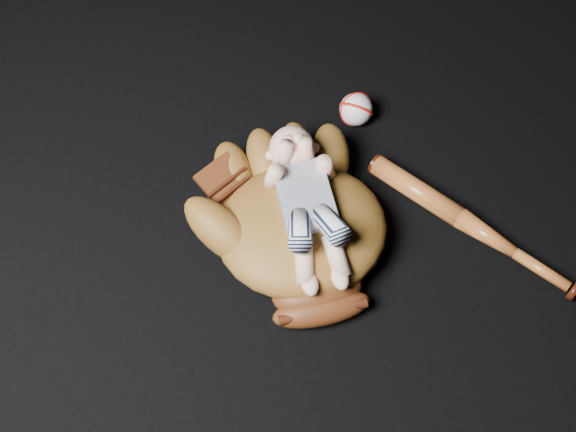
{
  "coord_description": "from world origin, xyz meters",
  "views": [
    {
      "loc": [
        -0.16,
        -0.78,
        1.22
      ],
      "look_at": [
        -0.0,
        -0.06,
        0.08
      ],
      "focal_mm": 45.0,
      "sensor_mm": 36.0,
      "label": 1
    }
  ],
  "objects_px": {
    "newborn_baby": "(309,207)",
    "baseball": "(356,109)",
    "baseball_glove": "(302,224)",
    "baseball_bat": "(471,225)"
  },
  "relations": [
    {
      "from": "newborn_baby",
      "to": "baseball",
      "type": "xyz_separation_m",
      "value": [
        0.17,
        0.28,
        -0.09
      ]
    },
    {
      "from": "baseball_glove",
      "to": "newborn_baby",
      "type": "relative_size",
      "value": 1.35
    },
    {
      "from": "baseball_glove",
      "to": "baseball_bat",
      "type": "bearing_deg",
      "value": -7.9
    },
    {
      "from": "newborn_baby",
      "to": "baseball_bat",
      "type": "height_order",
      "value": "newborn_baby"
    },
    {
      "from": "baseball_bat",
      "to": "newborn_baby",
      "type": "bearing_deg",
      "value": 172.08
    },
    {
      "from": "baseball_glove",
      "to": "baseball",
      "type": "distance_m",
      "value": 0.34
    },
    {
      "from": "baseball_glove",
      "to": "baseball_bat",
      "type": "xyz_separation_m",
      "value": [
        0.33,
        -0.04,
        -0.05
      ]
    },
    {
      "from": "newborn_baby",
      "to": "baseball_bat",
      "type": "relative_size",
      "value": 0.73
    },
    {
      "from": "baseball_glove",
      "to": "baseball_bat",
      "type": "height_order",
      "value": "baseball_glove"
    },
    {
      "from": "newborn_baby",
      "to": "baseball_bat",
      "type": "distance_m",
      "value": 0.34
    }
  ]
}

